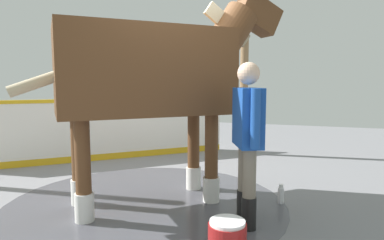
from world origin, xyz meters
TOP-DOWN VIEW (x-y plane):
  - ground_plane at (0.00, 0.00)m, footprint 16.00×16.00m
  - wet_patch at (-0.17, 0.28)m, footprint 3.35×3.35m
  - barrier_wall at (1.52, -1.60)m, footprint 3.52×3.16m
  - roof_post_near at (-0.79, -2.90)m, footprint 0.16×0.16m
  - horse at (-0.25, 0.21)m, footprint 2.58×2.35m
  - handler at (-1.42, 0.53)m, footprint 0.39×0.62m
  - wash_bucket at (-1.37, 1.20)m, footprint 0.32×0.32m
  - bottle_shampoo at (-1.72, -0.21)m, footprint 0.07×0.07m

SIDE VIEW (x-z plane):
  - ground_plane at x=0.00m, z-range -0.02..0.00m
  - wet_patch at x=-0.17m, z-range 0.00..0.00m
  - bottle_shampoo at x=-1.72m, z-range -0.01..0.22m
  - wash_bucket at x=-1.37m, z-range 0.00..0.30m
  - barrier_wall at x=1.52m, z-range -0.04..1.11m
  - handler at x=-1.42m, z-range 0.12..1.77m
  - roof_post_near at x=-0.79m, z-range 0.00..2.92m
  - horse at x=-0.25m, z-range 0.23..2.84m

